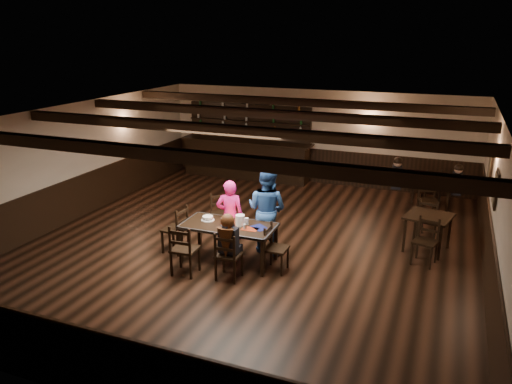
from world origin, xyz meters
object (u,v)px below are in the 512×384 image
at_px(chair_near_left, 183,247).
at_px(woman_pink, 230,216).
at_px(man_blue, 267,209).
at_px(cake, 208,218).
at_px(chair_near_right, 227,253).
at_px(bar_counter, 247,154).
at_px(dining_table, 229,228).

xyz_separation_m(chair_near_left, woman_pink, (0.34, 1.30, 0.18)).
bearing_deg(man_blue, cake, 44.47).
bearing_deg(chair_near_right, chair_near_left, -171.51).
bearing_deg(bar_counter, cake, -74.80).
bearing_deg(bar_counter, chair_near_left, -77.24).
bearing_deg(woman_pink, bar_counter, -88.29).
xyz_separation_m(chair_near_left, cake, (0.04, 0.93, 0.22)).
relative_size(woman_pink, man_blue, 0.85).
bearing_deg(man_blue, bar_counter, -52.84).
xyz_separation_m(chair_near_right, woman_pink, (-0.48, 1.18, 0.22)).
height_order(dining_table, man_blue, man_blue).
distance_m(chair_near_right, cake, 1.15).
relative_size(dining_table, bar_counter, 0.44).
xyz_separation_m(man_blue, bar_counter, (-2.47, 4.84, -0.15)).
bearing_deg(chair_near_right, dining_table, 112.51).
bearing_deg(bar_counter, chair_near_right, -70.17).
distance_m(man_blue, cake, 1.19).
bearing_deg(dining_table, woman_pink, 111.37).
distance_m(dining_table, woman_pink, 0.48).
height_order(woman_pink, man_blue, man_blue).
relative_size(dining_table, cake, 6.91).
bearing_deg(man_blue, chair_near_right, 92.58).
bearing_deg(woman_pink, man_blue, -173.63).
distance_m(chair_near_right, man_blue, 1.53).
distance_m(chair_near_left, chair_near_right, 0.83).
bearing_deg(woman_pink, dining_table, 93.77).
bearing_deg(chair_near_left, woman_pink, 75.20).
relative_size(dining_table, chair_near_right, 1.97).
xyz_separation_m(dining_table, chair_near_left, (-0.52, -0.86, -0.12)).
xyz_separation_m(dining_table, man_blue, (0.50, 0.74, 0.19)).
distance_m(woman_pink, man_blue, 0.75).
height_order(dining_table, cake, cake).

